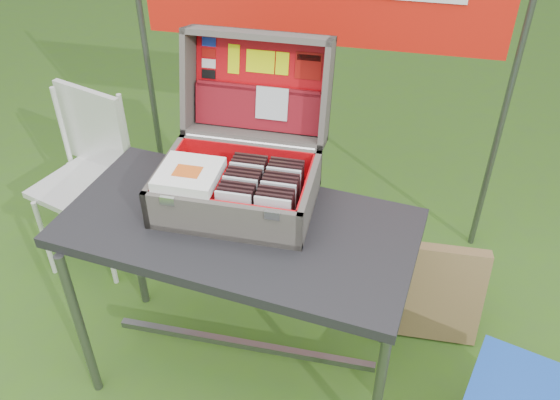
% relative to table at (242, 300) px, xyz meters
% --- Properties ---
extents(ground, '(80.00, 80.00, 0.00)m').
position_rel_table_xyz_m(ground, '(0.11, -0.10, -0.38)').
color(ground, '#355720').
rests_on(ground, ground).
extents(table, '(1.30, 0.77, 0.77)m').
position_rel_table_xyz_m(table, '(0.00, 0.00, 0.00)').
color(table, black).
rests_on(table, ground).
extents(table_top, '(1.30, 0.77, 0.04)m').
position_rel_table_xyz_m(table_top, '(0.00, 0.00, 0.36)').
color(table_top, black).
rests_on(table_top, ground).
extents(table_leg_fl, '(0.04, 0.04, 0.73)m').
position_rel_table_xyz_m(table_leg_fl, '(-0.55, -0.25, -0.02)').
color(table_leg_fl, '#59595B').
rests_on(table_leg_fl, ground).
extents(table_leg_fr, '(0.04, 0.04, 0.73)m').
position_rel_table_xyz_m(table_leg_fr, '(0.55, -0.25, -0.02)').
color(table_leg_fr, '#59595B').
rests_on(table_leg_fr, ground).
extents(table_leg_bl, '(0.04, 0.04, 0.73)m').
position_rel_table_xyz_m(table_leg_bl, '(-0.55, 0.25, -0.02)').
color(table_leg_bl, '#59595B').
rests_on(table_leg_bl, ground).
extents(table_leg_br, '(0.04, 0.04, 0.73)m').
position_rel_table_xyz_m(table_leg_br, '(0.55, 0.25, -0.02)').
color(table_leg_br, '#59595B').
rests_on(table_leg_br, ground).
extents(table_brace, '(1.08, 0.03, 0.03)m').
position_rel_table_xyz_m(table_brace, '(0.00, 0.00, -0.26)').
color(table_brace, '#59595B').
rests_on(table_brace, ground).
extents(suitcase, '(0.55, 0.55, 0.51)m').
position_rel_table_xyz_m(suitcase, '(-0.03, 0.16, 0.64)').
color(suitcase, '#5F5851').
rests_on(suitcase, table).
extents(suitcase_base_bottom, '(0.55, 0.39, 0.02)m').
position_rel_table_xyz_m(suitcase_base_bottom, '(-0.03, 0.10, 0.39)').
color(suitcase_base_bottom, '#5F5851').
rests_on(suitcase_base_bottom, table_top).
extents(suitcase_base_wall_front, '(0.55, 0.02, 0.15)m').
position_rel_table_xyz_m(suitcase_base_wall_front, '(-0.03, -0.08, 0.46)').
color(suitcase_base_wall_front, '#5F5851').
rests_on(suitcase_base_wall_front, table_top).
extents(suitcase_base_wall_back, '(0.55, 0.02, 0.15)m').
position_rel_table_xyz_m(suitcase_base_wall_back, '(-0.03, 0.28, 0.46)').
color(suitcase_base_wall_back, '#5F5851').
rests_on(suitcase_base_wall_back, table_top).
extents(suitcase_base_wall_left, '(0.02, 0.39, 0.15)m').
position_rel_table_xyz_m(suitcase_base_wall_left, '(-0.29, 0.10, 0.46)').
color(suitcase_base_wall_left, '#5F5851').
rests_on(suitcase_base_wall_left, table_top).
extents(suitcase_base_wall_right, '(0.02, 0.39, 0.15)m').
position_rel_table_xyz_m(suitcase_base_wall_right, '(0.23, 0.10, 0.46)').
color(suitcase_base_wall_right, '#5F5851').
rests_on(suitcase_base_wall_right, table_top).
extents(suitcase_liner_floor, '(0.50, 0.35, 0.01)m').
position_rel_table_xyz_m(suitcase_liner_floor, '(-0.03, 0.10, 0.41)').
color(suitcase_liner_floor, red).
rests_on(suitcase_liner_floor, suitcase_base_bottom).
extents(suitcase_latch_left, '(0.05, 0.01, 0.03)m').
position_rel_table_xyz_m(suitcase_latch_left, '(-0.20, -0.10, 0.52)').
color(suitcase_latch_left, silver).
rests_on(suitcase_latch_left, suitcase_base_wall_front).
extents(suitcase_latch_right, '(0.05, 0.01, 0.03)m').
position_rel_table_xyz_m(suitcase_latch_right, '(0.15, -0.10, 0.52)').
color(suitcase_latch_right, silver).
rests_on(suitcase_latch_right, suitcase_base_wall_front).
extents(suitcase_hinge, '(0.49, 0.02, 0.02)m').
position_rel_table_xyz_m(suitcase_hinge, '(-0.03, 0.30, 0.53)').
color(suitcase_hinge, silver).
rests_on(suitcase_hinge, suitcase_base_wall_back).
extents(suitcase_lid_back, '(0.55, 0.12, 0.38)m').
position_rel_table_xyz_m(suitcase_lid_back, '(-0.03, 0.48, 0.68)').
color(suitcase_lid_back, '#5F5851').
rests_on(suitcase_lid_back, suitcase_base_wall_back).
extents(suitcase_lid_rim_far, '(0.55, 0.15, 0.06)m').
position_rel_table_xyz_m(suitcase_lid_rim_far, '(-0.03, 0.46, 0.88)').
color(suitcase_lid_rim_far, '#5F5851').
rests_on(suitcase_lid_rim_far, suitcase_lid_back).
extents(suitcase_lid_rim_near, '(0.55, 0.15, 0.06)m').
position_rel_table_xyz_m(suitcase_lid_rim_near, '(-0.03, 0.37, 0.52)').
color(suitcase_lid_rim_near, '#5F5851').
rests_on(suitcase_lid_rim_near, suitcase_lid_back).
extents(suitcase_lid_rim_left, '(0.02, 0.24, 0.42)m').
position_rel_table_xyz_m(suitcase_lid_rim_left, '(-0.29, 0.42, 0.70)').
color(suitcase_lid_rim_left, '#5F5851').
rests_on(suitcase_lid_rim_left, suitcase_lid_back).
extents(suitcase_lid_rim_right, '(0.02, 0.24, 0.42)m').
position_rel_table_xyz_m(suitcase_lid_rim_right, '(0.23, 0.42, 0.70)').
color(suitcase_lid_rim_right, '#5F5851').
rests_on(suitcase_lid_rim_right, suitcase_lid_back).
extents(suitcase_lid_liner, '(0.50, 0.09, 0.33)m').
position_rel_table_xyz_m(suitcase_lid_liner, '(-0.03, 0.46, 0.69)').
color(suitcase_lid_liner, red).
rests_on(suitcase_lid_liner, suitcase_lid_back).
extents(suitcase_liner_wall_front, '(0.50, 0.01, 0.12)m').
position_rel_table_xyz_m(suitcase_liner_wall_front, '(-0.03, -0.07, 0.47)').
color(suitcase_liner_wall_front, red).
rests_on(suitcase_liner_wall_front, suitcase_base_bottom).
extents(suitcase_liner_wall_back, '(0.50, 0.01, 0.12)m').
position_rel_table_xyz_m(suitcase_liner_wall_back, '(-0.03, 0.27, 0.47)').
color(suitcase_liner_wall_back, red).
rests_on(suitcase_liner_wall_back, suitcase_base_bottom).
extents(suitcase_liner_wall_left, '(0.01, 0.35, 0.12)m').
position_rel_table_xyz_m(suitcase_liner_wall_left, '(-0.28, 0.10, 0.47)').
color(suitcase_liner_wall_left, red).
rests_on(suitcase_liner_wall_left, suitcase_base_bottom).
extents(suitcase_liner_wall_right, '(0.01, 0.35, 0.12)m').
position_rel_table_xyz_m(suitcase_liner_wall_right, '(0.22, 0.10, 0.47)').
color(suitcase_liner_wall_right, red).
rests_on(suitcase_liner_wall_right, suitcase_base_bottom).
extents(suitcase_lid_pocket, '(0.48, 0.07, 0.16)m').
position_rel_table_xyz_m(suitcase_lid_pocket, '(-0.03, 0.42, 0.60)').
color(suitcase_lid_pocket, maroon).
rests_on(suitcase_lid_pocket, suitcase_lid_liner).
extents(suitcase_pocket_edge, '(0.47, 0.02, 0.02)m').
position_rel_table_xyz_m(suitcase_pocket_edge, '(-0.03, 0.44, 0.68)').
color(suitcase_pocket_edge, maroon).
rests_on(suitcase_pocket_edge, suitcase_lid_pocket).
extents(suitcase_pocket_cd, '(0.12, 0.04, 0.12)m').
position_rel_table_xyz_m(suitcase_pocket_cd, '(0.03, 0.41, 0.64)').
color(suitcase_pocket_cd, silver).
rests_on(suitcase_pocket_cd, suitcase_lid_pocket).
extents(lid_sticker_cc_a, '(0.05, 0.01, 0.03)m').
position_rel_table_xyz_m(lid_sticker_cc_a, '(-0.23, 0.49, 0.82)').
color(lid_sticker_cc_a, '#1933B2').
rests_on(lid_sticker_cc_a, suitcase_lid_liner).
extents(lid_sticker_cc_b, '(0.05, 0.01, 0.03)m').
position_rel_table_xyz_m(lid_sticker_cc_b, '(-0.23, 0.48, 0.78)').
color(lid_sticker_cc_b, '#A10F0B').
rests_on(lid_sticker_cc_b, suitcase_lid_liner).
extents(lid_sticker_cc_c, '(0.05, 0.01, 0.03)m').
position_rel_table_xyz_m(lid_sticker_cc_c, '(-0.23, 0.47, 0.75)').
color(lid_sticker_cc_c, white).
rests_on(lid_sticker_cc_c, suitcase_lid_liner).
extents(lid_sticker_cc_d, '(0.05, 0.01, 0.03)m').
position_rel_table_xyz_m(lid_sticker_cc_d, '(-0.23, 0.46, 0.71)').
color(lid_sticker_cc_d, black).
rests_on(lid_sticker_cc_d, suitcase_lid_liner).
extents(lid_card_neon_tall, '(0.04, 0.03, 0.10)m').
position_rel_table_xyz_m(lid_card_neon_tall, '(-0.13, 0.48, 0.77)').
color(lid_card_neon_tall, '#DFF607').
rests_on(lid_card_neon_tall, suitcase_lid_liner).
extents(lid_card_neon_main, '(0.11, 0.02, 0.08)m').
position_rel_table_xyz_m(lid_card_neon_main, '(-0.03, 0.48, 0.77)').
color(lid_card_neon_main, '#DFF607').
rests_on(lid_card_neon_main, suitcase_lid_liner).
extents(lid_card_neon_small, '(0.05, 0.02, 0.08)m').
position_rel_table_xyz_m(lid_card_neon_small, '(0.05, 0.48, 0.77)').
color(lid_card_neon_small, '#DFF607').
rests_on(lid_card_neon_small, suitcase_lid_liner).
extents(lid_sticker_band, '(0.10, 0.03, 0.10)m').
position_rel_table_xyz_m(lid_sticker_band, '(0.15, 0.48, 0.77)').
color(lid_sticker_band, '#A10F0B').
rests_on(lid_sticker_band, suitcase_lid_liner).
extents(lid_sticker_band_bar, '(0.09, 0.01, 0.02)m').
position_rel_table_xyz_m(lid_sticker_band_bar, '(0.15, 0.49, 0.80)').
color(lid_sticker_band_bar, black).
rests_on(lid_sticker_band_bar, suitcase_lid_liner).
extents(cd_left_0, '(0.12, 0.01, 0.14)m').
position_rel_table_xyz_m(cd_left_0, '(0.01, -0.05, 0.48)').
color(cd_left_0, silver).
rests_on(cd_left_0, suitcase_liner_floor).
extents(cd_left_1, '(0.12, 0.01, 0.14)m').
position_rel_table_xyz_m(cd_left_1, '(0.01, -0.03, 0.48)').
color(cd_left_1, black).
rests_on(cd_left_1, suitcase_liner_floor).
extents(cd_left_2, '(0.12, 0.01, 0.14)m').
position_rel_table_xyz_m(cd_left_2, '(0.01, -0.01, 0.48)').
color(cd_left_2, black).
rests_on(cd_left_2, suitcase_liner_floor).
extents(cd_left_3, '(0.12, 0.01, 0.14)m').
position_rel_table_xyz_m(cd_left_3, '(0.01, 0.02, 0.48)').
color(cd_left_3, black).
rests_on(cd_left_3, suitcase_liner_floor).
extents(cd_left_4, '(0.12, 0.01, 0.14)m').
position_rel_table_xyz_m(cd_left_4, '(0.01, 0.04, 0.48)').
color(cd_left_4, silver).
rests_on(cd_left_4, suitcase_liner_floor).
extents(cd_left_5, '(0.12, 0.01, 0.14)m').
position_rel_table_xyz_m(cd_left_5, '(0.01, 0.06, 0.48)').
color(cd_left_5, black).
rests_on(cd_left_5, suitcase_liner_floor).
extents(cd_left_6, '(0.12, 0.01, 0.14)m').
position_rel_table_xyz_m(cd_left_6, '(0.01, 0.08, 0.48)').
color(cd_left_6, black).
rests_on(cd_left_6, suitcase_liner_floor).
extents(cd_left_7, '(0.12, 0.01, 0.14)m').
position_rel_table_xyz_m(cd_left_7, '(0.01, 0.10, 0.48)').
color(cd_left_7, black).
rests_on(cd_left_7, suitcase_liner_floor).
extents(cd_left_8, '(0.12, 0.01, 0.14)m').
position_rel_table_xyz_m(cd_left_8, '(0.01, 0.12, 0.48)').
color(cd_left_8, silver).
rests_on(cd_left_8, suitcase_liner_floor).
extents(cd_left_9, '(0.12, 0.01, 0.14)m').
position_rel_table_xyz_m(cd_left_9, '(0.01, 0.14, 0.48)').
color(cd_left_9, black).
rests_on(cd_left_9, suitcase_liner_floor).
extents(cd_left_10, '(0.12, 0.01, 0.14)m').
position_rel_table_xyz_m(cd_left_10, '(0.01, 0.17, 0.48)').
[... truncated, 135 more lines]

